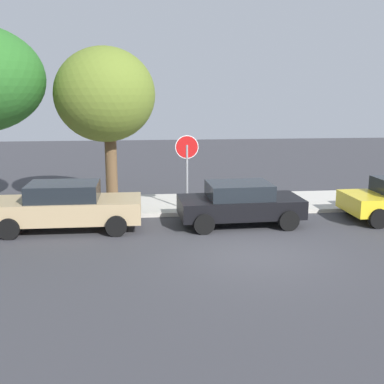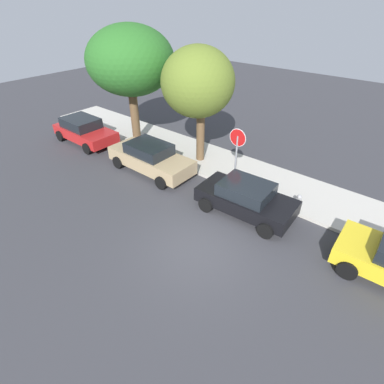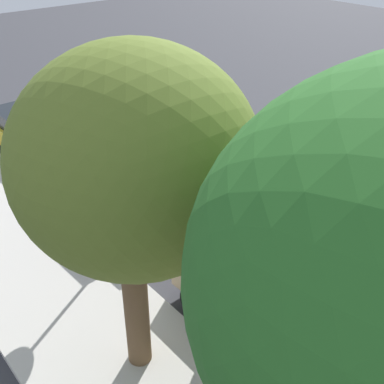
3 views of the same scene
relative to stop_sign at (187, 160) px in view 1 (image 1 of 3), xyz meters
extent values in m
plane|color=#38383D|center=(1.37, -4.37, -1.92)|extent=(60.00, 60.00, 0.00)
cube|color=beige|center=(1.37, 1.10, -1.85)|extent=(32.00, 3.11, 0.14)
cylinder|color=gray|center=(0.00, 0.00, -0.70)|extent=(0.08, 0.08, 2.44)
cylinder|color=white|center=(0.00, 0.00, 0.45)|extent=(0.81, 0.02, 0.81)
cylinder|color=red|center=(0.00, 0.00, 0.45)|extent=(0.76, 0.03, 0.76)
cube|color=black|center=(1.58, -1.61, -1.32)|extent=(4.01, 1.97, 0.59)
cube|color=black|center=(1.54, -1.61, -0.78)|extent=(2.07, 1.67, 0.49)
cylinder|color=black|center=(2.87, -0.66, -1.60)|extent=(0.65, 0.25, 0.64)
cylinder|color=black|center=(2.96, -2.45, -1.60)|extent=(0.65, 0.25, 0.64)
cylinder|color=black|center=(0.20, -0.78, -1.60)|extent=(0.65, 0.25, 0.64)
cylinder|color=black|center=(0.28, -2.57, -1.60)|extent=(0.65, 0.25, 0.64)
cube|color=tan|center=(-3.91, -1.64, -1.28)|extent=(4.59, 1.76, 0.67)
cube|color=black|center=(-3.99, -1.64, -0.69)|extent=(2.14, 1.55, 0.52)
cylinder|color=black|center=(-2.35, -0.77, -1.60)|extent=(0.64, 0.22, 0.64)
cylinder|color=black|center=(-2.36, -2.52, -1.60)|extent=(0.64, 0.22, 0.64)
cylinder|color=black|center=(-5.47, -0.76, -1.60)|extent=(0.64, 0.22, 0.64)
cylinder|color=black|center=(-5.48, -2.51, -1.60)|extent=(0.64, 0.22, 0.64)
cylinder|color=black|center=(5.86, -2.50, -1.60)|extent=(0.65, 0.24, 0.64)
cylinder|color=black|center=(5.80, -0.64, -1.60)|extent=(0.65, 0.24, 0.64)
cylinder|color=brown|center=(-2.66, 0.77, -0.50)|extent=(0.42, 0.42, 2.84)
ellipsoid|color=olive|center=(-2.79, 0.67, 2.22)|extent=(3.49, 3.49, 3.27)
cylinder|color=#A5A5A8|center=(3.17, -0.01, -1.64)|extent=(0.22, 0.22, 0.55)
sphere|color=#A5A5A8|center=(3.17, -0.01, -1.31)|extent=(0.21, 0.21, 0.21)
cylinder|color=#A5A5A8|center=(3.32, -0.01, -1.59)|extent=(0.08, 0.09, 0.09)
camera|label=1|loc=(-1.50, -16.52, 2.39)|focal=45.00mm
camera|label=2|loc=(6.20, -10.64, 5.73)|focal=28.00mm
camera|label=3|loc=(-7.79, 3.87, 5.24)|focal=45.00mm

